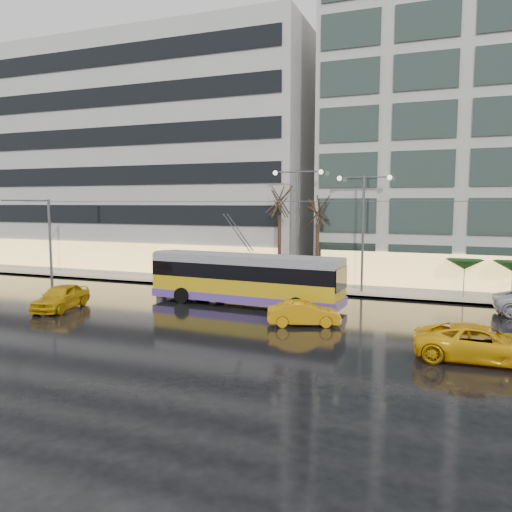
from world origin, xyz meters
The scene contains 18 objects.
ground centered at (0.00, 0.00, 0.00)m, with size 140.00×140.00×0.00m, color black.
sidewalk centered at (2.00, 14.00, 0.07)m, with size 80.00×10.00×0.15m, color gray.
kerb centered at (2.00, 9.05, 0.07)m, with size 80.00×0.10×0.15m, color slate.
building_left centered at (-16.00, 19.00, 11.15)m, with size 34.00×14.00×22.00m, color #A9A7A2.
trolleybus centered at (0.48, 3.86, 1.62)m, with size 13.09×5.45×6.00m.
catenary centered at (1.00, 7.94, 4.25)m, with size 42.24×5.12×7.00m.
bus_shelter centered at (-8.38, 10.69, 1.96)m, with size 4.20×1.60×2.51m.
street_lamp_near centered at (2.00, 10.80, 5.99)m, with size 3.96×0.36×9.03m.
street_lamp_far centered at (7.00, 10.80, 5.71)m, with size 3.96×0.36×8.53m.
tree_a centered at (0.50, 11.00, 7.09)m, with size 3.20×3.20×8.40m.
tree_b centered at (3.50, 11.20, 6.40)m, with size 3.20×3.20×7.70m.
parasol_a centered at (14.00, 11.00, 2.45)m, with size 2.50×2.50×2.65m.
taxi_a centered at (-9.86, -1.58, 0.79)m, with size 1.88×4.67×1.59m, color #CE9A0A.
taxi_b centered at (5.54, -0.10, 0.66)m, with size 1.40×4.01×1.32m, color orange.
taxi_c centered at (14.25, -3.46, 0.77)m, with size 2.55×5.53×1.54m, color #F3B10C.
pedestrian_a centered at (-4.46, 10.20, 1.59)m, with size 1.17×1.18×2.19m.
pedestrian_b centered at (-4.40, 10.52, 1.12)m, with size 1.15×1.04×1.94m.
pedestrian_c centered at (-9.08, 9.45, 1.26)m, with size 1.11×0.94×2.11m.
Camera 1 is at (12.59, -26.17, 6.72)m, focal length 35.00 mm.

